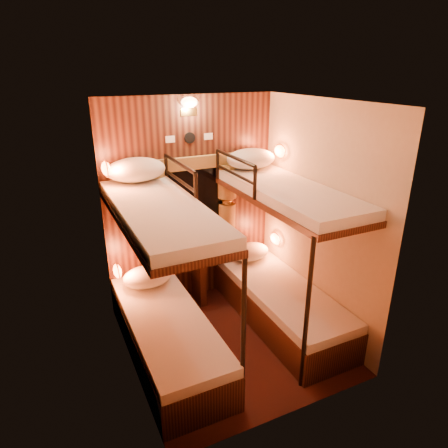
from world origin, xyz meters
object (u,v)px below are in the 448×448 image
bunk_left (166,306)px  bunk_right (282,277)px  bottle_left (189,248)px  bottle_right (206,246)px  table (199,270)px

bunk_left → bunk_right: (1.30, 0.00, 0.00)m
bunk_right → bottle_left: bearing=137.5°
bunk_right → bottle_right: size_ratio=8.35×
table → bottle_right: bottle_right is taller
bunk_left → bottle_right: (0.72, 0.71, 0.19)m
bunk_left → bottle_left: size_ratio=7.12×
bunk_right → bunk_left: bearing=180.0°
bunk_left → bunk_right: size_ratio=1.00×
table → bottle_right: size_ratio=2.88×
table → bottle_right: (0.07, -0.07, 0.33)m
table → bottle_right: bearing=-42.1°
bunk_right → bottle_right: (-0.57, 0.71, 0.19)m
bunk_left → bunk_right: same height
table → bottle_left: bottle_left is taller
bunk_right → bottle_left: bunk_right is taller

